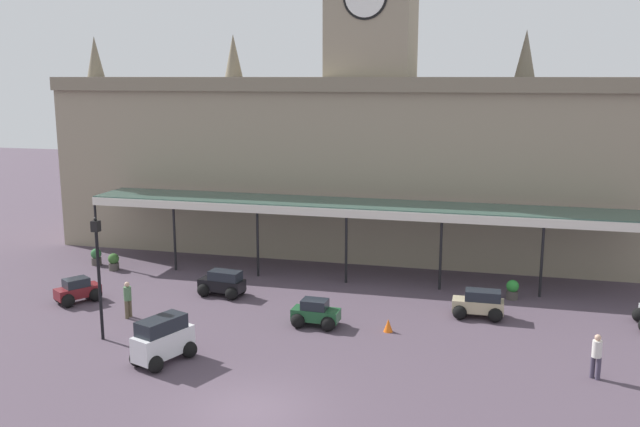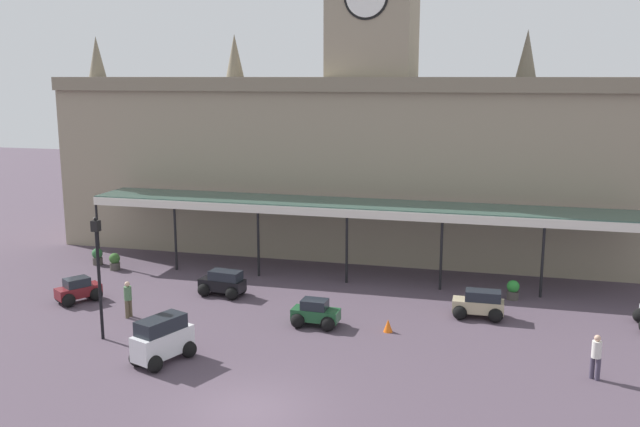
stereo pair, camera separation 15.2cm
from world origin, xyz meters
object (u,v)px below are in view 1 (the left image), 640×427
(pedestrian_near_entrance, at_px, (128,298))
(victorian_lamppost, at_px, (98,265))
(planter_by_canopy, at_px, (96,257))
(traffic_cone, at_px, (388,325))
(planter_near_kerb, at_px, (512,289))
(car_maroon_sedan, at_px, (78,292))
(planter_forecourt_centre, at_px, (114,262))
(pedestrian_crossing_forecourt, at_px, (597,355))
(car_black_estate, at_px, (223,285))
(car_white_van, at_px, (163,342))
(car_beige_estate, at_px, (479,305))
(car_green_sedan, at_px, (316,315))

(pedestrian_near_entrance, xyz_separation_m, victorian_lamppost, (0.29, -2.60, 2.26))
(pedestrian_near_entrance, bearing_deg, planter_by_canopy, 129.92)
(traffic_cone, height_order, planter_near_kerb, planter_near_kerb)
(car_maroon_sedan, height_order, traffic_cone, car_maroon_sedan)
(traffic_cone, distance_m, planter_forecourt_centre, 17.26)
(car_maroon_sedan, xyz_separation_m, planter_near_kerb, (20.22, 5.59, -0.01))
(traffic_cone, bearing_deg, pedestrian_crossing_forecourt, -19.38)
(car_maroon_sedan, bearing_deg, car_black_estate, 22.55)
(car_black_estate, bearing_deg, car_white_van, -83.66)
(car_maroon_sedan, height_order, planter_by_canopy, car_maroon_sedan)
(car_beige_estate, relative_size, planter_by_canopy, 2.35)
(car_green_sedan, xyz_separation_m, planter_near_kerb, (8.34, 5.91, -0.01))
(car_green_sedan, distance_m, planter_by_canopy, 16.07)
(car_black_estate, bearing_deg, traffic_cone, -18.33)
(car_maroon_sedan, xyz_separation_m, car_black_estate, (6.36, 2.64, 0.06))
(planter_forecourt_centre, bearing_deg, pedestrian_crossing_forecourt, -19.18)
(victorian_lamppost, bearing_deg, pedestrian_crossing_forecourt, 2.89)
(car_black_estate, xyz_separation_m, pedestrian_crossing_forecourt, (16.57, -5.65, 0.34))
(car_beige_estate, xyz_separation_m, planter_near_kerb, (1.52, 3.06, -0.07))
(car_white_van, distance_m, pedestrian_near_entrance, 5.58)
(pedestrian_near_entrance, bearing_deg, car_maroon_sedan, 158.35)
(pedestrian_near_entrance, xyz_separation_m, planter_near_kerb, (16.75, 6.96, -0.42))
(car_green_sedan, bearing_deg, car_beige_estate, 22.65)
(traffic_cone, xyz_separation_m, planter_by_canopy, (-17.87, 6.38, 0.21))
(car_black_estate, distance_m, car_green_sedan, 6.27)
(car_beige_estate, bearing_deg, traffic_cone, -143.00)
(pedestrian_crossing_forecourt, distance_m, traffic_cone, 8.39)
(car_beige_estate, xyz_separation_m, car_black_estate, (-12.35, 0.11, 0.00))
(car_maroon_sedan, height_order, victorian_lamppost, victorian_lamppost)
(planter_near_kerb, bearing_deg, planter_by_canopy, 178.61)
(pedestrian_crossing_forecourt, bearing_deg, pedestrian_near_entrance, 175.19)
(car_white_van, bearing_deg, planter_near_kerb, 40.46)
(car_white_van, xyz_separation_m, planter_near_kerb, (12.96, 11.06, -0.32))
(car_white_van, relative_size, pedestrian_crossing_forecourt, 1.55)
(car_black_estate, height_order, planter_near_kerb, car_black_estate)
(car_white_van, relative_size, traffic_cone, 4.65)
(car_beige_estate, distance_m, car_white_van, 13.96)
(car_maroon_sedan, height_order, car_green_sedan, same)
(pedestrian_crossing_forecourt, xyz_separation_m, pedestrian_near_entrance, (-19.46, 1.64, 0.00))
(planter_by_canopy, bearing_deg, pedestrian_near_entrance, -50.08)
(car_white_van, height_order, pedestrian_crossing_forecourt, car_white_van)
(planter_forecourt_centre, bearing_deg, car_beige_estate, -8.21)
(planter_near_kerb, distance_m, planter_forecourt_centre, 21.50)
(car_black_estate, relative_size, pedestrian_crossing_forecourt, 1.40)
(traffic_cone, relative_size, planter_by_canopy, 0.58)
(car_beige_estate, relative_size, victorian_lamppost, 0.44)
(pedestrian_crossing_forecourt, distance_m, victorian_lamppost, 19.33)
(planter_forecourt_centre, bearing_deg, car_maroon_sedan, -76.74)
(car_black_estate, distance_m, pedestrian_near_entrance, 4.96)
(car_maroon_sedan, distance_m, planter_by_canopy, 6.77)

